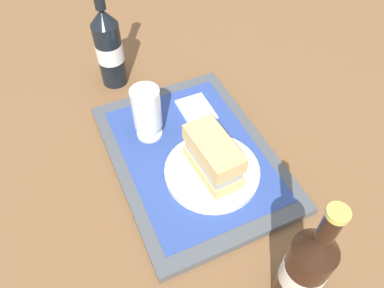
{
  "coord_description": "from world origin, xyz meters",
  "views": [
    {
      "loc": [
        -0.44,
        0.2,
        0.63
      ],
      "look_at": [
        0.0,
        0.0,
        0.05
      ],
      "focal_mm": 34.6,
      "sensor_mm": 36.0,
      "label": 1
    }
  ],
  "objects": [
    {
      "name": "beer_bottle",
      "position": [
        0.32,
        0.07,
        0.1
      ],
      "size": [
        0.07,
        0.07,
        0.27
      ],
      "color": "black",
      "rests_on": "ground_plane"
    },
    {
      "name": "beer_glass",
      "position": [
        0.09,
        0.06,
        0.09
      ],
      "size": [
        0.06,
        0.06,
        0.12
      ],
      "color": "silver",
      "rests_on": "placemat"
    },
    {
      "name": "placemat",
      "position": [
        0.0,
        0.0,
        0.02
      ],
      "size": [
        0.38,
        0.27,
        0.0
      ],
      "primitive_type": "cube",
      "color": "#2D4793",
      "rests_on": "tray"
    },
    {
      "name": "tray",
      "position": [
        0.0,
        0.0,
        0.01
      ],
      "size": [
        0.44,
        0.32,
        0.02
      ],
      "primitive_type": "cube",
      "color": "#4C5156",
      "rests_on": "ground_plane"
    },
    {
      "name": "plate",
      "position": [
        -0.07,
        -0.01,
        0.03
      ],
      "size": [
        0.19,
        0.19,
        0.01
      ],
      "primitive_type": "cylinder",
      "color": "silver",
      "rests_on": "placemat"
    },
    {
      "name": "second_bottle",
      "position": [
        -0.32,
        -0.03,
        0.1
      ],
      "size": [
        0.07,
        0.07,
        0.27
      ],
      "color": "black",
      "rests_on": "ground_plane"
    },
    {
      "name": "ground_plane",
      "position": [
        0.0,
        0.0,
        0.0
      ],
      "size": [
        3.0,
        3.0,
        0.0
      ],
      "primitive_type": "plane",
      "color": "brown"
    },
    {
      "name": "napkin_folded",
      "position": [
        0.11,
        -0.06,
        0.02
      ],
      "size": [
        0.09,
        0.07,
        0.01
      ],
      "primitive_type": "cube",
      "color": "white",
      "rests_on": "placemat"
    },
    {
      "name": "sandwich",
      "position": [
        -0.06,
        -0.01,
        0.08
      ],
      "size": [
        0.14,
        0.07,
        0.08
      ],
      "rotation": [
        0.0,
        0.0,
        0.07
      ],
      "color": "tan",
      "rests_on": "plate"
    }
  ]
}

